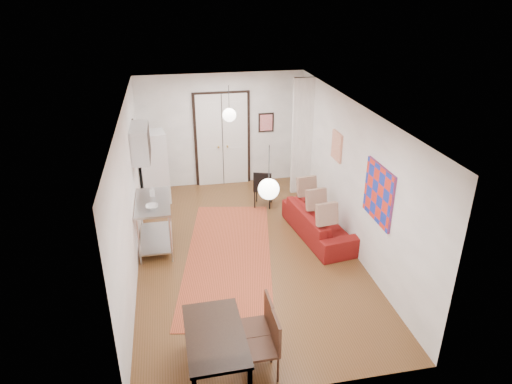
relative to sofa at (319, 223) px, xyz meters
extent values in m
plane|color=brown|center=(-1.62, -0.30, -0.31)|extent=(7.00, 7.00, 0.00)
cube|color=white|center=(-1.62, -0.30, 2.59)|extent=(4.20, 7.00, 0.02)
cube|color=white|center=(-1.62, 3.20, 1.14)|extent=(4.20, 0.02, 2.90)
cube|color=white|center=(-1.62, -3.80, 1.14)|extent=(4.20, 0.02, 2.90)
cube|color=white|center=(-3.72, -0.30, 1.14)|extent=(0.02, 7.00, 2.90)
cube|color=white|center=(0.48, -0.30, 1.14)|extent=(0.02, 7.00, 2.90)
cube|color=white|center=(-1.62, 3.16, 0.89)|extent=(1.44, 0.06, 2.50)
cube|color=white|center=(0.23, 2.25, 1.14)|extent=(0.50, 0.10, 2.90)
cube|color=silver|center=(-3.54, 1.20, 1.59)|extent=(0.35, 1.00, 0.70)
cube|color=red|center=(0.46, -1.55, 1.34)|extent=(0.05, 1.00, 1.00)
cube|color=#F3E7CA|center=(0.46, 0.50, 1.49)|extent=(0.05, 0.50, 0.60)
cube|color=red|center=(-0.47, 3.17, 1.29)|extent=(0.40, 0.03, 0.50)
cube|color=brown|center=(-3.69, 1.70, 1.64)|extent=(0.03, 0.44, 0.54)
sphere|color=silver|center=(-1.62, 1.70, 1.94)|extent=(0.30, 0.30, 0.30)
cylinder|color=black|center=(-1.62, 1.70, 2.34)|extent=(0.01, 0.01, 0.50)
sphere|color=silver|center=(-1.62, -2.30, 1.94)|extent=(0.30, 0.30, 0.30)
cylinder|color=black|center=(-1.62, -2.30, 2.34)|extent=(0.01, 0.01, 0.50)
cube|color=#AB432A|center=(-1.99, -0.45, -0.31)|extent=(2.37, 4.54, 0.01)
imported|color=maroon|center=(0.00, 0.00, 0.00)|extent=(1.12, 2.22, 0.62)
cube|color=#A7774E|center=(0.13, 0.52, 0.05)|extent=(0.87, 0.51, 0.04)
cube|color=#A7774E|center=(-0.25, 0.33, -0.14)|extent=(0.05, 0.05, 0.34)
cube|color=#A7774E|center=(0.51, 0.33, -0.14)|extent=(0.05, 0.05, 0.34)
cube|color=#A7774E|center=(-0.25, 0.71, -0.14)|extent=(0.05, 0.05, 0.34)
cube|color=#A7774E|center=(0.51, 0.71, -0.14)|extent=(0.05, 0.05, 0.34)
imported|color=#295B29|center=(0.13, 0.52, 0.25)|extent=(0.34, 0.30, 0.37)
cube|color=#ADB0B2|center=(-3.37, 0.22, 0.69)|extent=(0.67, 1.33, 0.04)
cube|color=#ADB0B2|center=(-3.37, 0.22, -0.11)|extent=(0.63, 1.29, 0.03)
cylinder|color=#ADB0B2|center=(-3.66, -0.41, 0.19)|extent=(0.04, 0.04, 1.00)
cylinder|color=#ADB0B2|center=(-3.07, -0.41, 0.19)|extent=(0.04, 0.04, 1.00)
cylinder|color=#ADB0B2|center=(-3.66, 0.84, 0.19)|extent=(0.04, 0.04, 1.00)
cylinder|color=#ADB0B2|center=(-3.07, 0.84, 0.19)|extent=(0.04, 0.04, 1.00)
imported|color=silver|center=(-3.37, -0.08, 0.74)|extent=(0.24, 0.24, 0.06)
imported|color=#52A6B3|center=(-3.37, 0.47, 0.82)|extent=(0.10, 0.10, 0.21)
cube|color=silver|center=(-3.37, 2.41, 0.56)|extent=(0.70, 0.70, 1.75)
cube|color=black|center=(-2.56, -3.37, 0.41)|extent=(0.79, 1.36, 0.05)
cube|color=black|center=(-2.89, -2.75, 0.03)|extent=(0.06, 0.06, 0.69)
cube|color=black|center=(-2.22, -2.75, 0.03)|extent=(0.06, 0.06, 0.69)
cube|color=#391D12|center=(-1.96, -3.02, 0.13)|extent=(0.45, 0.43, 0.04)
cube|color=#391D12|center=(-1.96, -2.82, 0.38)|extent=(0.05, 0.42, 0.46)
cylinder|color=#391D12|center=(-2.14, -3.21, -0.09)|extent=(0.03, 0.03, 0.44)
cylinder|color=#391D12|center=(-1.78, -3.21, -0.09)|extent=(0.03, 0.03, 0.44)
cylinder|color=#391D12|center=(-2.14, -2.83, -0.09)|extent=(0.03, 0.03, 0.44)
cylinder|color=#391D12|center=(-1.78, -2.83, -0.09)|extent=(0.03, 0.03, 0.44)
cube|color=#391D12|center=(-1.96, -3.45, 0.13)|extent=(0.45, 0.43, 0.04)
cube|color=#391D12|center=(-1.96, -3.25, 0.38)|extent=(0.05, 0.42, 0.46)
cylinder|color=#391D12|center=(-2.14, -3.64, -0.09)|extent=(0.03, 0.03, 0.44)
cylinder|color=#391D12|center=(-1.78, -3.64, -0.09)|extent=(0.03, 0.03, 0.44)
cylinder|color=#391D12|center=(-2.14, -3.26, -0.09)|extent=(0.03, 0.03, 0.44)
cylinder|color=#391D12|center=(-1.78, -3.26, -0.09)|extent=(0.03, 0.03, 0.44)
cube|color=black|center=(-0.86, 1.64, 0.14)|extent=(0.53, 0.53, 0.04)
cube|color=black|center=(-0.86, 1.83, 0.38)|extent=(0.41, 0.17, 0.45)
cylinder|color=black|center=(-1.04, 1.46, -0.09)|extent=(0.03, 0.03, 0.45)
cylinder|color=black|center=(-0.68, 1.46, -0.09)|extent=(0.03, 0.03, 0.45)
cylinder|color=black|center=(-1.04, 1.82, -0.09)|extent=(0.03, 0.03, 0.45)
cylinder|color=black|center=(-0.68, 1.82, -0.09)|extent=(0.03, 0.03, 0.45)
camera|label=1|loc=(-2.91, -8.00, 4.59)|focal=32.00mm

